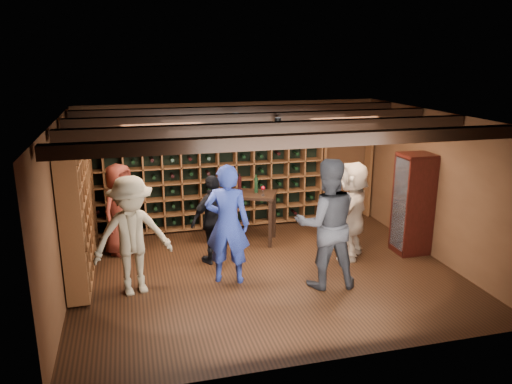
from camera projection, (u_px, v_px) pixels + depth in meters
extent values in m
plane|color=black|center=(266.00, 272.00, 8.07)|extent=(6.00, 6.00, 0.00)
plane|color=brown|center=(233.00, 165.00, 10.06)|extent=(6.00, 0.00, 6.00)
plane|color=brown|center=(328.00, 261.00, 5.40)|extent=(6.00, 0.00, 6.00)
plane|color=brown|center=(61.00, 213.00, 7.01)|extent=(0.00, 5.00, 5.00)
plane|color=brown|center=(436.00, 186.00, 8.46)|extent=(0.00, 5.00, 5.00)
plane|color=black|center=(266.00, 118.00, 7.40)|extent=(6.00, 6.00, 0.00)
cube|color=black|center=(303.00, 141.00, 5.93)|extent=(5.90, 0.18, 0.16)
cube|color=black|center=(276.00, 128.00, 6.95)|extent=(5.90, 0.18, 0.16)
cube|color=black|center=(256.00, 118.00, 7.98)|extent=(5.90, 0.18, 0.16)
cube|color=black|center=(241.00, 111.00, 9.00)|extent=(5.90, 0.18, 0.16)
cylinder|color=black|center=(186.00, 128.00, 7.14)|extent=(0.10, 0.10, 0.10)
cylinder|color=black|center=(278.00, 121.00, 7.87)|extent=(0.10, 0.10, 0.10)
cylinder|color=black|center=(361.00, 124.00, 7.49)|extent=(0.10, 0.10, 0.10)
cylinder|color=black|center=(236.00, 116.00, 8.50)|extent=(0.10, 0.10, 0.10)
cube|color=brown|center=(208.00, 173.00, 9.80)|extent=(4.65, 0.30, 2.20)
cube|color=black|center=(208.00, 173.00, 9.80)|extent=(4.56, 0.02, 2.16)
cube|color=brown|center=(79.00, 203.00, 7.84)|extent=(0.30, 2.65, 2.20)
cube|color=black|center=(79.00, 203.00, 7.84)|extent=(0.29, 0.02, 2.16)
cube|color=brown|center=(347.00, 132.00, 10.31)|extent=(1.15, 0.32, 0.04)
cube|color=brown|center=(368.00, 174.00, 10.69)|extent=(0.05, 0.28, 1.85)
cube|color=brown|center=(322.00, 176.00, 10.44)|extent=(0.05, 0.28, 1.85)
cube|color=tan|center=(330.00, 127.00, 10.19)|extent=(0.40, 0.30, 0.20)
cube|color=tan|center=(350.00, 126.00, 10.29)|extent=(0.40, 0.30, 0.20)
cube|color=tan|center=(365.00, 125.00, 10.38)|extent=(0.40, 0.30, 0.20)
cube|color=#330D0A|center=(409.00, 249.00, 8.90)|extent=(0.55, 0.50, 0.10)
cube|color=#330D0A|center=(413.00, 203.00, 8.67)|extent=(0.55, 0.50, 1.70)
cube|color=white|center=(400.00, 204.00, 8.61)|extent=(0.01, 0.46, 1.60)
cube|color=#330D0A|center=(413.00, 203.00, 8.67)|extent=(0.50, 0.44, 0.02)
sphere|color=#59260C|center=(413.00, 198.00, 8.64)|extent=(0.18, 0.18, 0.18)
imported|color=navy|center=(227.00, 224.00, 7.54)|extent=(0.78, 0.64, 1.86)
imported|color=black|center=(326.00, 224.00, 7.38)|extent=(1.05, 0.87, 1.97)
imported|color=maroon|center=(120.00, 209.00, 8.64)|extent=(0.91, 0.94, 1.62)
imported|color=black|center=(214.00, 219.00, 8.29)|extent=(0.96, 0.71, 1.51)
imported|color=#83755B|center=(132.00, 236.00, 7.17)|extent=(1.26, 0.89, 1.77)
imported|color=#C2A88E|center=(352.00, 210.00, 8.47)|extent=(1.38, 1.53, 1.69)
cube|color=black|center=(242.00, 194.00, 9.21)|extent=(1.39, 1.08, 0.05)
cube|color=black|center=(209.00, 221.00, 9.18)|extent=(0.08, 0.08, 0.89)
cube|color=black|center=(270.00, 224.00, 9.00)|extent=(0.08, 0.08, 0.89)
cube|color=black|center=(216.00, 212.00, 9.67)|extent=(0.08, 0.08, 0.89)
cube|color=black|center=(274.00, 215.00, 9.49)|extent=(0.08, 0.08, 0.89)
cylinder|color=black|center=(226.00, 184.00, 9.27)|extent=(0.07, 0.07, 0.28)
cylinder|color=black|center=(240.00, 184.00, 9.22)|extent=(0.07, 0.07, 0.28)
cylinder|color=black|center=(256.00, 185.00, 9.17)|extent=(0.07, 0.07, 0.28)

